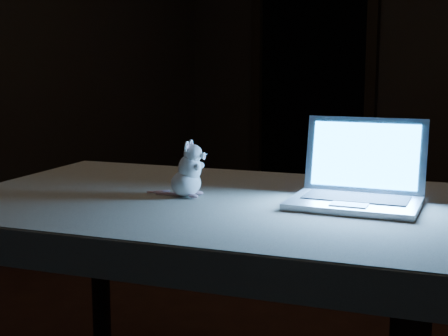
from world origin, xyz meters
The scene contains 5 objects.
doorway centered at (-1.10, 2.50, 1.06)m, with size 1.06×0.36×2.13m, color black, non-canonical shape.
table centered at (0.25, -0.53, 0.34)m, with size 1.28×0.82×0.69m, color black, non-canonical shape.
tablecloth centered at (0.25, -0.49, 0.65)m, with size 1.37×0.91×0.09m, color beige, non-canonical shape.
laptop centered at (0.62, -0.40, 0.80)m, with size 0.32×0.28×0.22m, color silver, non-canonical shape.
plush_mouse centered at (0.19, -0.56, 0.77)m, with size 0.11×0.11×0.15m, color white, non-canonical shape.
Camera 1 is at (1.31, -1.89, 1.06)m, focal length 52.00 mm.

